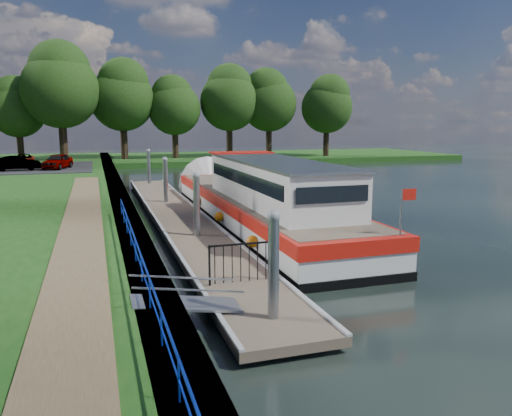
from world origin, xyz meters
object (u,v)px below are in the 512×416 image
object	(u,v)px
pontoon	(179,220)
car_b	(17,163)
car_d	(24,160)
car_a	(58,161)
barge	(254,200)

from	to	relation	value
pontoon	car_b	xyz separation A→B (m)	(-10.01, 22.32, 1.27)
car_d	car_a	bearing A→B (deg)	-58.87
car_a	car_b	xyz separation A→B (m)	(-3.13, -0.74, -0.05)
barge	pontoon	bearing A→B (deg)	167.60
pontoon	car_a	bearing A→B (deg)	106.61
car_b	car_d	distance (m)	4.88
barge	car_b	world-z (taller)	barge
barge	car_d	distance (m)	31.14
car_d	car_b	bearing A→B (deg)	-95.81
barge	car_d	world-z (taller)	barge
pontoon	car_d	size ratio (longest dim) A/B	7.73
pontoon	car_b	world-z (taller)	car_b
pontoon	car_a	world-z (taller)	car_a
car_a	car_d	size ratio (longest dim) A/B	1.00
car_d	barge	bearing A→B (deg)	-70.29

